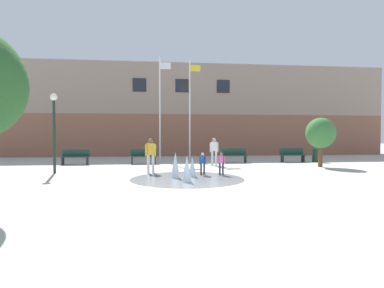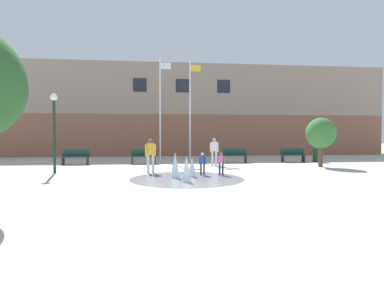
{
  "view_description": "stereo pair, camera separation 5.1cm",
  "coord_description": "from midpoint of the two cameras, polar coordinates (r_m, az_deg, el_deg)",
  "views": [
    {
      "loc": [
        -1.9,
        -8.44,
        1.74
      ],
      "look_at": [
        -0.24,
        6.73,
        1.3
      ],
      "focal_mm": 28.0,
      "sensor_mm": 36.0,
      "label": 1
    },
    {
      "loc": [
        -1.85,
        -8.44,
        1.74
      ],
      "look_at": [
        -0.24,
        6.73,
        1.3
      ],
      "focal_mm": 28.0,
      "sensor_mm": 36.0,
      "label": 2
    }
  ],
  "objects": [
    {
      "name": "adult_watching",
      "position": [
        13.87,
        -7.99,
        -1.7
      ],
      "size": [
        0.5,
        0.39,
        1.59
      ],
      "rotation": [
        0.0,
        0.0,
        -0.9
      ],
      "color": "silver",
      "rests_on": "ground"
    },
    {
      "name": "lamp_post_left_lane",
      "position": [
        15.14,
        -24.88,
        4.03
      ],
      "size": [
        0.32,
        0.32,
        3.65
      ],
      "color": "#192D23",
      "rests_on": "ground"
    },
    {
      "name": "park_bench_center",
      "position": [
        19.18,
        7.99,
        -2.13
      ],
      "size": [
        1.6,
        0.44,
        0.91
      ],
      "color": "#28282D",
      "rests_on": "ground"
    },
    {
      "name": "park_bench_under_right_flagpole",
      "position": [
        20.47,
        18.49,
        -1.96
      ],
      "size": [
        1.6,
        0.44,
        0.91
      ],
      "color": "#28282D",
      "rests_on": "ground"
    },
    {
      "name": "park_bench_left_of_flagpoles",
      "position": [
        19.08,
        -21.41,
        -2.25
      ],
      "size": [
        1.6,
        0.44,
        0.91
      ],
      "color": "#28282D",
      "rests_on": "ground"
    },
    {
      "name": "trash_can",
      "position": [
        21.07,
        22.61,
        -1.98
      ],
      "size": [
        0.56,
        0.56,
        0.9
      ],
      "primitive_type": "cylinder",
      "color": "#193323",
      "rests_on": "ground"
    },
    {
      "name": "ground_plane",
      "position": [
        8.82,
        6.22,
        -9.74
      ],
      "size": [
        100.0,
        100.0,
        0.0
      ],
      "primitive_type": "plane",
      "color": "#B2ADA3"
    },
    {
      "name": "adult_near_bench",
      "position": [
        17.35,
        4.14,
        -1.02
      ],
      "size": [
        0.5,
        0.27,
        1.59
      ],
      "rotation": [
        0.0,
        0.0,
        -0.24
      ],
      "color": "silver",
      "rests_on": "ground"
    },
    {
      "name": "child_with_pink_shirt",
      "position": [
        13.1,
        1.92,
        -3.44
      ],
      "size": [
        0.31,
        0.24,
        0.99
      ],
      "rotation": [
        0.0,
        0.0,
        0.98
      ],
      "color": "#28282D",
      "rests_on": "ground"
    },
    {
      "name": "splash_fountain",
      "position": [
        12.01,
        -1.52,
        -5.06
      ],
      "size": [
        4.55,
        4.55,
        1.06
      ],
      "color": "gray",
      "rests_on": "ground"
    },
    {
      "name": "park_bench_under_left_flagpole",
      "position": [
        18.47,
        -9.26,
        -2.28
      ],
      "size": [
        1.6,
        0.44,
        0.91
      ],
      "color": "#28282D",
      "rests_on": "ground"
    },
    {
      "name": "street_tree_near_building",
      "position": [
        17.95,
        23.21,
        1.88
      ],
      "size": [
        1.58,
        1.58,
        2.71
      ],
      "color": "brown",
      "rests_on": "ground"
    },
    {
      "name": "library_building",
      "position": [
        28.14,
        -2.43,
        6.07
      ],
      "size": [
        36.0,
        6.05,
        7.81
      ],
      "color": "brown",
      "rests_on": "ground"
    },
    {
      "name": "flagpole_right",
      "position": [
        21.0,
        -0.42,
        7.16
      ],
      "size": [
        0.8,
        0.1,
        7.04
      ],
      "color": "silver",
      "rests_on": "ground"
    },
    {
      "name": "child_running",
      "position": [
        13.15,
        5.5,
        -3.43
      ],
      "size": [
        0.31,
        0.21,
        0.99
      ],
      "rotation": [
        0.0,
        0.0,
        -1.59
      ],
      "color": "#1E233D",
      "rests_on": "ground"
    },
    {
      "name": "flagpole_left",
      "position": [
        20.9,
        -6.13,
        7.35
      ],
      "size": [
        0.8,
        0.1,
        7.16
      ],
      "color": "silver",
      "rests_on": "ground"
    }
  ]
}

